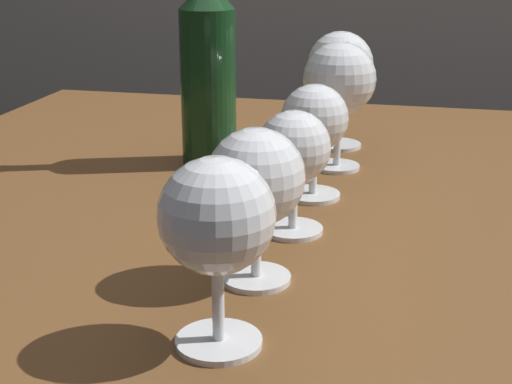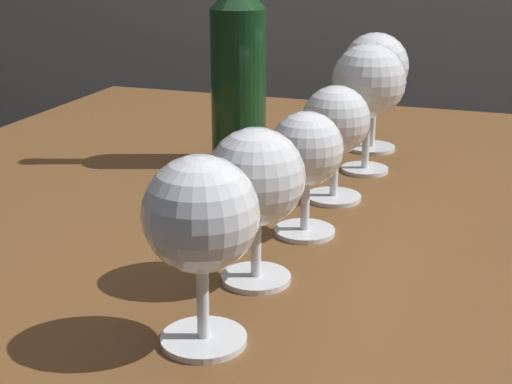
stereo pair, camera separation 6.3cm
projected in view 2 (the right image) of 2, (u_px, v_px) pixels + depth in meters
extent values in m
cube|color=brown|center=(379.00, 209.00, 0.87)|extent=(1.22, 0.97, 0.03)
cylinder|color=brown|center=(136.00, 280.00, 1.54)|extent=(0.06, 0.06, 0.70)
cylinder|color=white|center=(204.00, 339.00, 0.56)|extent=(0.06, 0.06, 0.00)
cylinder|color=white|center=(203.00, 294.00, 0.55)|extent=(0.01, 0.01, 0.07)
sphere|color=white|center=(201.00, 214.00, 0.53)|extent=(0.08, 0.08, 0.08)
ellipsoid|color=gold|center=(201.00, 222.00, 0.53)|extent=(0.07, 0.07, 0.02)
cylinder|color=white|center=(256.00, 278.00, 0.66)|extent=(0.06, 0.06, 0.00)
cylinder|color=white|center=(256.00, 242.00, 0.65)|extent=(0.01, 0.01, 0.06)
sphere|color=white|center=(256.00, 177.00, 0.63)|extent=(0.08, 0.08, 0.08)
ellipsoid|color=beige|center=(256.00, 181.00, 0.63)|extent=(0.07, 0.07, 0.03)
cylinder|color=white|center=(304.00, 231.00, 0.76)|extent=(0.06, 0.06, 0.00)
cylinder|color=white|center=(305.00, 201.00, 0.75)|extent=(0.01, 0.01, 0.06)
sphere|color=white|center=(306.00, 149.00, 0.73)|extent=(0.07, 0.07, 0.07)
ellipsoid|color=maroon|center=(306.00, 148.00, 0.73)|extent=(0.06, 0.06, 0.03)
cylinder|color=white|center=(333.00, 197.00, 0.86)|extent=(0.06, 0.06, 0.00)
cylinder|color=white|center=(334.00, 169.00, 0.85)|extent=(0.01, 0.01, 0.06)
sphere|color=white|center=(336.00, 120.00, 0.83)|extent=(0.08, 0.08, 0.08)
ellipsoid|color=#380711|center=(336.00, 123.00, 0.83)|extent=(0.07, 0.07, 0.03)
cylinder|color=white|center=(365.00, 169.00, 0.96)|extent=(0.06, 0.06, 0.00)
cylinder|color=white|center=(366.00, 136.00, 0.94)|extent=(0.01, 0.01, 0.08)
sphere|color=white|center=(369.00, 81.00, 0.92)|extent=(0.09, 0.09, 0.09)
ellipsoid|color=#470A16|center=(369.00, 82.00, 0.92)|extent=(0.08, 0.08, 0.04)
cylinder|color=white|center=(371.00, 148.00, 1.05)|extent=(0.07, 0.07, 0.00)
cylinder|color=white|center=(373.00, 117.00, 1.04)|extent=(0.01, 0.01, 0.08)
sphere|color=white|center=(375.00, 66.00, 1.02)|extent=(0.09, 0.09, 0.09)
ellipsoid|color=maroon|center=(375.00, 70.00, 1.02)|extent=(0.08, 0.08, 0.03)
cylinder|color=#143819|center=(239.00, 87.00, 0.97)|extent=(0.07, 0.07, 0.20)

